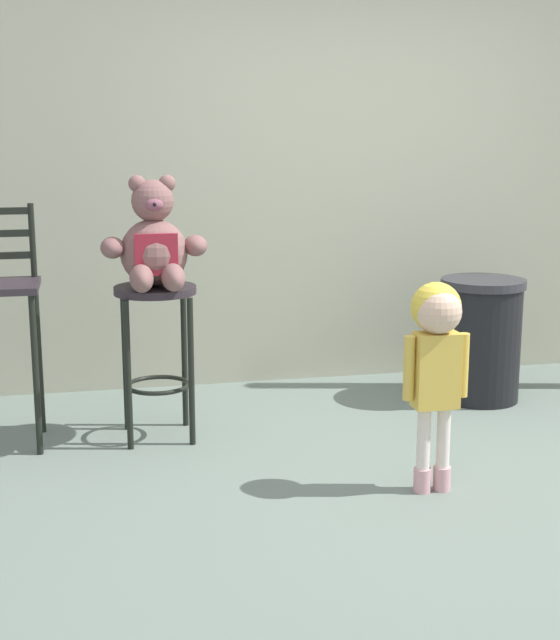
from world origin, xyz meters
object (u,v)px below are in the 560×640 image
object	(u,v)px
child_walking	(436,342)
teddy_bear	(154,247)
trash_bin	(481,339)
bar_stool_with_teddy	(156,329)

from	to	relation	value
child_walking	teddy_bear	bearing A→B (deg)	29.16
trash_bin	bar_stool_with_teddy	bearing A→B (deg)	-171.77
teddy_bear	trash_bin	bearing A→B (deg)	9.02
trash_bin	teddy_bear	bearing A→B (deg)	-170.98
bar_stool_with_teddy	teddy_bear	distance (m)	0.44
child_walking	trash_bin	world-z (taller)	child_walking
bar_stool_with_teddy	child_walking	xyz separation A→B (m)	(1.15, -1.00, 0.10)
teddy_bear	child_walking	xyz separation A→B (m)	(1.15, -0.97, -0.33)
bar_stool_with_teddy	teddy_bear	world-z (taller)	teddy_bear
bar_stool_with_teddy	trash_bin	size ratio (longest dim) A/B	1.10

